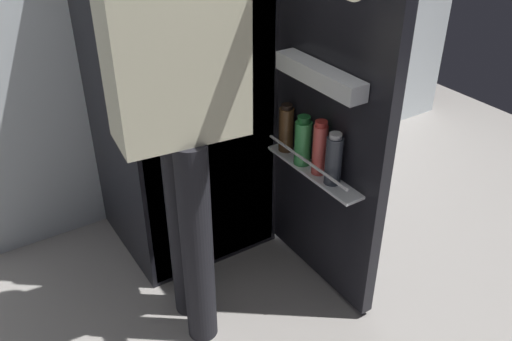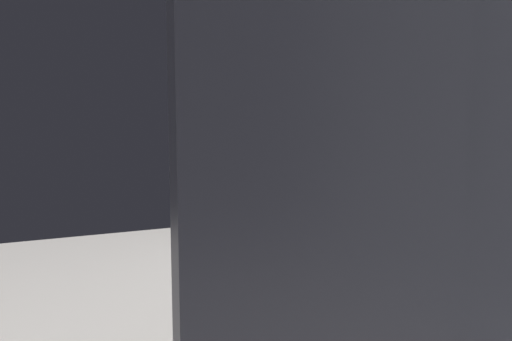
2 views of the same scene
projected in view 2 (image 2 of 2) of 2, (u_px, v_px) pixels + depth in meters
The scene contains 2 objects.
refrigerator at pixel (453, 155), 1.82m from camera, with size 0.72×1.28×1.60m.
person at pixel (246, 58), 1.83m from camera, with size 0.57×0.80×1.77m.
Camera 2 is at (1.49, -0.70, 1.03)m, focal length 44.95 mm.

